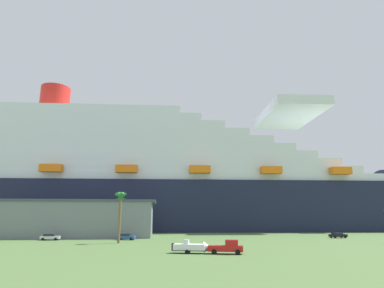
% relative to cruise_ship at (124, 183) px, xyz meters
% --- Properties ---
extents(ground_plane, '(600.00, 600.00, 0.00)m').
position_rel_cruise_ship_xyz_m(ground_plane, '(31.61, -37.46, -20.20)').
color(ground_plane, '#4C6B38').
extents(cruise_ship, '(284.14, 46.31, 67.86)m').
position_rel_cruise_ship_xyz_m(cruise_ship, '(0.00, 0.00, 0.00)').
color(cruise_ship, '#191E38').
rests_on(cruise_ship, ground_plane).
extents(terminal_building, '(58.53, 24.08, 10.56)m').
position_rel_cruise_ship_xyz_m(terminal_building, '(-11.09, -40.53, -14.90)').
color(terminal_building, slate).
rests_on(terminal_building, ground_plane).
extents(pickup_truck, '(5.87, 3.09, 2.20)m').
position_rel_cruise_ship_xyz_m(pickup_truck, '(33.26, -85.24, -19.16)').
color(pickup_truck, red).
rests_on(pickup_truck, ground_plane).
extents(small_boat_on_trailer, '(7.20, 2.94, 2.15)m').
position_rel_cruise_ship_xyz_m(small_boat_on_trailer, '(27.83, -84.22, -19.23)').
color(small_boat_on_trailer, '#595960').
rests_on(small_boat_on_trailer, ground_plane).
extents(palm_tree, '(2.89, 2.78, 11.49)m').
position_rel_cruise_ship_xyz_m(palm_tree, '(11.41, -63.26, -10.97)').
color(palm_tree, brown).
rests_on(palm_tree, ground_plane).
extents(parked_car_blue_suv, '(4.85, 2.66, 1.58)m').
position_rel_cruise_ship_xyz_m(parked_car_blue_suv, '(11.25, -52.88, -19.36)').
color(parked_car_blue_suv, '#264C99').
rests_on(parked_car_blue_suv, ground_plane).
extents(parked_car_black_coupe, '(4.96, 2.65, 1.58)m').
position_rel_cruise_ship_xyz_m(parked_car_black_coupe, '(69.37, -46.77, -19.36)').
color(parked_car_black_coupe, black).
rests_on(parked_car_black_coupe, ground_plane).
extents(parked_car_silver_sedan, '(4.81, 2.53, 1.58)m').
position_rel_cruise_ship_xyz_m(parked_car_silver_sedan, '(-7.89, -53.71, -19.37)').
color(parked_car_silver_sedan, silver).
rests_on(parked_car_silver_sedan, ground_plane).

